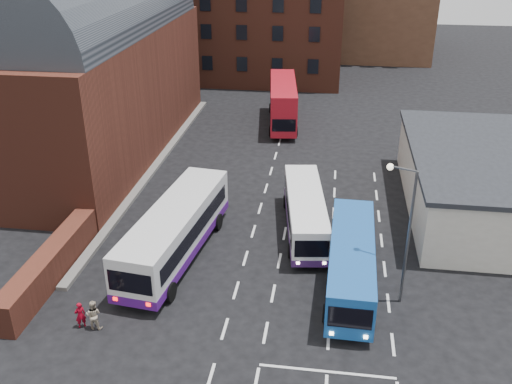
# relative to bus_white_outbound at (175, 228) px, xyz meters

# --- Properties ---
(ground) EXTENTS (180.00, 180.00, 0.00)m
(ground) POSITION_rel_bus_white_outbound_xyz_m (4.01, -5.28, -1.86)
(ground) COLOR black
(railway_station) EXTENTS (12.00, 28.00, 16.00)m
(railway_station) POSITION_rel_bus_white_outbound_xyz_m (-11.49, 15.72, 5.77)
(railway_station) COLOR #602B1E
(railway_station) RESTS_ON ground
(forecourt_wall) EXTENTS (1.20, 10.00, 1.80)m
(forecourt_wall) POSITION_rel_bus_white_outbound_xyz_m (-6.19, -3.28, -0.96)
(forecourt_wall) COLOR #602B1E
(forecourt_wall) RESTS_ON ground
(cream_building) EXTENTS (10.40, 16.40, 4.25)m
(cream_building) POSITION_rel_bus_white_outbound_xyz_m (19.01, 8.72, 0.29)
(cream_building) COLOR beige
(cream_building) RESTS_ON ground
(brick_terrace) EXTENTS (22.00, 10.00, 11.00)m
(brick_terrace) POSITION_rel_bus_white_outbound_xyz_m (-1.99, 40.72, 3.64)
(brick_terrace) COLOR brown
(brick_terrace) RESTS_ON ground
(castle_keep) EXTENTS (22.00, 22.00, 12.00)m
(castle_keep) POSITION_rel_bus_white_outbound_xyz_m (10.01, 60.72, 4.14)
(castle_keep) COLOR brown
(castle_keep) RESTS_ON ground
(bus_white_outbound) EXTENTS (4.00, 11.80, 3.16)m
(bus_white_outbound) POSITION_rel_bus_white_outbound_xyz_m (0.00, 0.00, 0.00)
(bus_white_outbound) COLOR silver
(bus_white_outbound) RESTS_ON ground
(bus_white_inbound) EXTENTS (3.43, 9.68, 2.58)m
(bus_white_inbound) POSITION_rel_bus_white_outbound_xyz_m (7.23, 3.94, -0.34)
(bus_white_inbound) COLOR white
(bus_white_inbound) RESTS_ON ground
(bus_blue) EXTENTS (2.69, 10.06, 2.73)m
(bus_blue) POSITION_rel_bus_white_outbound_xyz_m (10.01, -1.61, -0.25)
(bus_blue) COLOR #1851A0
(bus_blue) RESTS_ON ground
(bus_red_double) EXTENTS (3.52, 10.45, 4.10)m
(bus_red_double) POSITION_rel_bus_white_outbound_xyz_m (3.79, 24.37, 0.32)
(bus_red_double) COLOR #B31522
(bus_red_double) RESTS_ON ground
(street_lamp) EXTENTS (1.43, 0.73, 7.49)m
(street_lamp) POSITION_rel_bus_white_outbound_xyz_m (12.37, -2.53, 2.65)
(street_lamp) COLOR #4C4D4E
(street_lamp) RESTS_ON ground
(pedestrian_red) EXTENTS (0.61, 0.59, 1.42)m
(pedestrian_red) POSITION_rel_bus_white_outbound_xyz_m (-2.90, -6.90, -1.16)
(pedestrian_red) COLOR maroon
(pedestrian_red) RESTS_ON ground
(pedestrian_beige) EXTENTS (0.76, 0.59, 1.55)m
(pedestrian_beige) POSITION_rel_bus_white_outbound_xyz_m (-2.23, -6.88, -1.09)
(pedestrian_beige) COLOR tan
(pedestrian_beige) RESTS_ON ground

